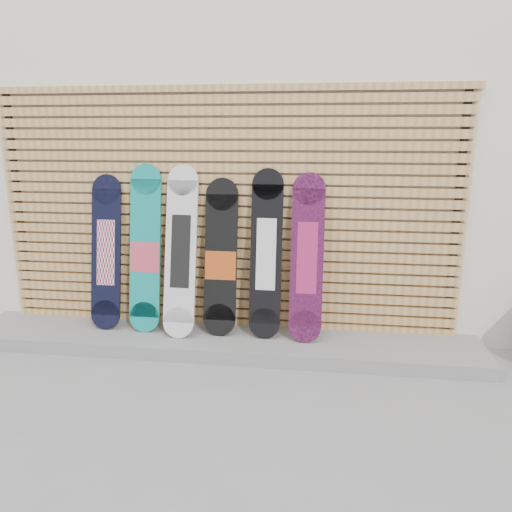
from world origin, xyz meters
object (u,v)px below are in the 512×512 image
object	(u,v)px
snowboard_3	(221,259)
snowboard_5	(307,258)
snowboard_2	(181,251)
snowboard_1	(145,250)
snowboard_4	(266,254)
snowboard_0	(106,253)

from	to	relation	value
snowboard_3	snowboard_5	distance (m)	0.77
snowboard_2	snowboard_3	bearing A→B (deg)	7.47
snowboard_1	snowboard_3	world-z (taller)	snowboard_1
snowboard_1	snowboard_4	size ratio (longest dim) A/B	1.02
snowboard_0	snowboard_4	distance (m)	1.48
snowboard_3	snowboard_5	world-z (taller)	snowboard_5
snowboard_0	snowboard_5	xyz separation A→B (m)	(1.84, -0.02, 0.02)
snowboard_1	snowboard_0	bearing A→B (deg)	178.88
snowboard_1	snowboard_5	bearing A→B (deg)	-0.67
snowboard_0	snowboard_2	size ratio (longest dim) A/B	0.94
snowboard_2	snowboard_5	xyz separation A→B (m)	(1.12, 0.03, -0.03)
snowboard_0	snowboard_3	size ratio (longest dim) A/B	1.01
snowboard_2	snowboard_4	world-z (taller)	snowboard_2
snowboard_0	snowboard_1	size ratio (longest dim) A/B	0.93
snowboard_4	snowboard_5	distance (m)	0.36
snowboard_1	snowboard_3	distance (m)	0.70
snowboard_1	snowboard_5	size ratio (longest dim) A/B	1.04
snowboard_0	snowboard_1	xyz separation A→B (m)	(0.38, -0.01, 0.04)
snowboard_1	snowboard_2	xyz separation A→B (m)	(0.34, -0.04, 0.01)
snowboard_5	snowboard_1	bearing A→B (deg)	179.33
snowboard_0	snowboard_5	world-z (taller)	snowboard_5
snowboard_0	snowboard_2	xyz separation A→B (m)	(0.72, -0.05, 0.05)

